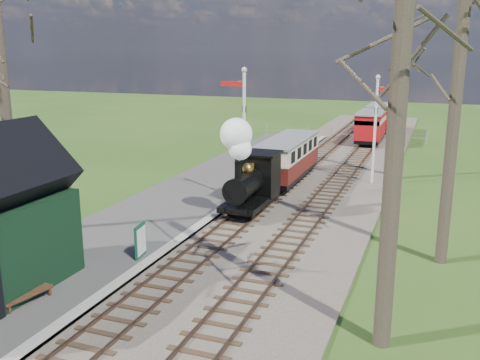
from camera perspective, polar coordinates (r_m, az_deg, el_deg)
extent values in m
ellipsoid|color=#385B23|center=(76.73, -5.36, -2.77)|extent=(57.60, 36.00, 16.20)
ellipsoid|color=#385B23|center=(75.40, 21.44, -6.62)|extent=(70.40, 44.00, 19.80)
ellipsoid|color=#385B23|center=(81.06, 8.72, -3.18)|extent=(64.00, 40.00, 18.00)
cube|color=brown|center=(29.56, 8.09, 0.10)|extent=(8.00, 60.00, 0.10)
cube|color=brown|center=(29.96, 4.74, 0.55)|extent=(0.07, 60.00, 0.12)
cube|color=brown|center=(29.71, 6.59, 0.40)|extent=(0.07, 60.00, 0.12)
cube|color=#38281C|center=(29.84, 5.66, 0.39)|extent=(1.60, 60.00, 0.09)
cube|color=brown|center=(29.38, 9.62, 0.14)|extent=(0.07, 60.00, 0.12)
cube|color=brown|center=(29.22, 11.54, -0.02)|extent=(0.07, 60.00, 0.12)
cube|color=#38281C|center=(29.31, 10.57, -0.02)|extent=(1.60, 60.00, 0.09)
cube|color=#474442|center=(23.85, -7.57, -3.07)|extent=(5.00, 44.00, 0.20)
cube|color=#B2AD9E|center=(22.89, -2.47, -3.67)|extent=(0.40, 44.00, 0.21)
cylinder|color=silver|center=(23.85, 0.45, 4.21)|extent=(0.14, 0.14, 6.00)
sphere|color=silver|center=(23.54, 0.46, 11.68)|extent=(0.24, 0.24, 0.24)
cube|color=#B7140F|center=(23.76, -0.81, 10.25)|extent=(1.10, 0.08, 0.22)
cube|color=black|center=(23.66, 0.45, 7.56)|extent=(0.18, 0.06, 0.30)
cylinder|color=silver|center=(28.57, 14.17, 4.87)|extent=(0.14, 0.14, 5.50)
sphere|color=silver|center=(28.29, 14.51, 10.58)|extent=(0.24, 0.24, 0.24)
cube|color=#B7140F|center=(28.27, 15.56, 9.29)|extent=(1.10, 0.08, 0.22)
cube|color=black|center=(28.42, 14.31, 7.16)|extent=(0.18, 0.06, 0.30)
cylinder|color=#382D23|center=(21.10, -23.90, 8.65)|extent=(0.41, 0.41, 11.00)
cylinder|color=#382D23|center=(12.16, 16.56, 8.73)|extent=(0.42, 0.42, 12.00)
cylinder|color=#382D23|center=(18.20, 21.90, 6.62)|extent=(0.40, 0.40, 10.00)
cylinder|color=#382D23|center=(30.25, 17.09, 8.50)|extent=(0.39, 0.39, 9.00)
cube|color=slate|center=(43.13, 10.91, 5.22)|extent=(12.60, 0.02, 0.01)
cube|color=slate|center=(43.17, 10.89, 4.83)|extent=(12.60, 0.02, 0.02)
cylinder|color=slate|center=(43.17, 10.89, 4.89)|extent=(0.08, 0.08, 1.00)
cube|color=black|center=(23.05, 1.06, -2.20)|extent=(1.57, 3.69, 0.23)
cylinder|color=black|center=(22.34, 0.60, -0.52)|extent=(1.01, 2.40, 1.01)
cube|color=black|center=(23.84, 1.96, 0.61)|extent=(1.66, 1.48, 1.84)
cylinder|color=black|center=(21.30, -0.24, 1.07)|extent=(0.26, 0.26, 0.74)
sphere|color=#C6893A|center=(22.44, 0.84, 1.24)|extent=(0.48, 0.48, 0.48)
sphere|color=white|center=(21.09, 0.01, 3.37)|extent=(0.92, 0.92, 0.92)
sphere|color=white|center=(21.16, -0.41, 4.92)|extent=(1.29, 1.29, 1.29)
cylinder|color=black|center=(22.26, -1.11, -3.11)|extent=(0.09, 0.59, 0.59)
cylinder|color=black|center=(21.93, 1.33, -3.37)|extent=(0.09, 0.59, 0.59)
cube|color=black|center=(28.63, 5.07, 0.71)|extent=(1.75, 6.45, 0.28)
cube|color=maroon|center=(28.51, 5.09, 1.80)|extent=(1.84, 6.45, 0.83)
cube|color=beige|center=(28.35, 5.13, 3.44)|extent=(1.84, 6.45, 0.83)
cube|color=slate|center=(28.27, 5.14, 4.36)|extent=(1.94, 6.64, 0.11)
cube|color=black|center=(41.31, 13.67, 4.38)|extent=(1.69, 4.46, 0.27)
cube|color=#A40D11|center=(41.23, 13.71, 5.11)|extent=(1.78, 4.46, 0.80)
cube|color=beige|center=(41.13, 13.77, 6.22)|extent=(1.78, 4.46, 0.80)
cube|color=slate|center=(41.07, 13.81, 6.83)|extent=(1.87, 4.64, 0.11)
cube|color=black|center=(46.72, 14.52, 5.37)|extent=(1.69, 4.46, 0.27)
cube|color=#A40D11|center=(46.65, 14.56, 6.02)|extent=(1.78, 4.46, 0.80)
cube|color=beige|center=(46.56, 14.62, 7.00)|extent=(1.78, 4.46, 0.80)
cube|color=slate|center=(46.51, 14.65, 7.55)|extent=(1.87, 4.64, 0.11)
cube|color=#0F492D|center=(18.20, -10.60, -6.39)|extent=(0.18, 0.76, 1.11)
cube|color=silver|center=(18.18, -10.45, -6.40)|extent=(0.11, 0.66, 0.91)
cube|color=#462919|center=(16.01, -21.87, -11.26)|extent=(0.72, 1.55, 0.06)
cube|color=#462919|center=(16.04, -22.37, -10.13)|extent=(0.35, 1.48, 0.64)
cube|color=#462919|center=(15.55, -22.98, -12.69)|extent=(0.06, 0.06, 0.21)
cube|color=#462919|center=(16.59, -20.74, -10.79)|extent=(0.06, 0.06, 0.21)
imported|color=black|center=(17.01, -19.42, -7.79)|extent=(0.42, 0.58, 1.46)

